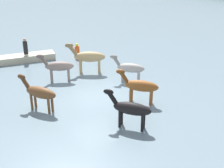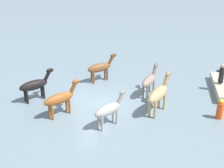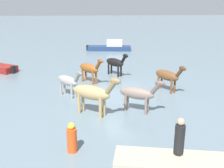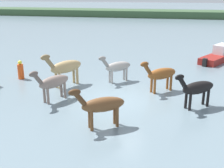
{
  "view_description": "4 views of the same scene",
  "coord_description": "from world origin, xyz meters",
  "px_view_note": "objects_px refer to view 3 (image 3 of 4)",
  "views": [
    {
      "loc": [
        13.12,
        -7.69,
        7.39
      ],
      "look_at": [
        0.98,
        0.41,
        0.98
      ],
      "focal_mm": 48.6,
      "sensor_mm": 36.0,
      "label": 1
    },
    {
      "loc": [
        -0.18,
        16.41,
        8.28
      ],
      "look_at": [
        -0.87,
        -0.73,
        0.8
      ],
      "focal_mm": 49.92,
      "sensor_mm": 36.0,
      "label": 2
    },
    {
      "loc": [
        -14.82,
        1.54,
        5.18
      ],
      "look_at": [
        -1.0,
        0.28,
        0.8
      ],
      "focal_mm": 41.82,
      "sensor_mm": 36.0,
      "label": 3
    },
    {
      "loc": [
        2.16,
        -13.26,
        5.36
      ],
      "look_at": [
        -0.2,
        -0.82,
        1.06
      ],
      "focal_mm": 46.13,
      "sensor_mm": 36.0,
      "label": 4
    }
  ],
  "objects_px": {
    "horse_dark_mare": "(115,63)",
    "horse_chestnut_trailing": "(93,93)",
    "horse_pinto_flank": "(168,76)",
    "boat_tender_starboard": "(110,48)",
    "horse_dun_straggler": "(68,81)",
    "buoy_channel_marker": "(72,139)",
    "boat_motor_center": "(180,167)",
    "person_watcher_seated": "(180,137)",
    "horse_rear_stallion": "(138,94)",
    "horse_lead": "(90,69)"
  },
  "relations": [
    {
      "from": "horse_rear_stallion",
      "to": "horse_pinto_flank",
      "type": "bearing_deg",
      "value": 81.53
    },
    {
      "from": "boat_tender_starboard",
      "to": "person_watcher_seated",
      "type": "xyz_separation_m",
      "value": [
        -21.78,
        -0.35,
        0.81
      ]
    },
    {
      "from": "boat_motor_center",
      "to": "boat_tender_starboard",
      "type": "bearing_deg",
      "value": -77.34
    },
    {
      "from": "horse_pinto_flank",
      "to": "boat_tender_starboard",
      "type": "xyz_separation_m",
      "value": [
        14.26,
        2.24,
        -0.65
      ]
    },
    {
      "from": "horse_chestnut_trailing",
      "to": "buoy_channel_marker",
      "type": "bearing_deg",
      "value": -69.84
    },
    {
      "from": "horse_lead",
      "to": "boat_motor_center",
      "type": "bearing_deg",
      "value": -23.66
    },
    {
      "from": "horse_dark_mare",
      "to": "boat_motor_center",
      "type": "bearing_deg",
      "value": -32.18
    },
    {
      "from": "horse_chestnut_trailing",
      "to": "boat_tender_starboard",
      "type": "height_order",
      "value": "horse_chestnut_trailing"
    },
    {
      "from": "horse_dark_mare",
      "to": "boat_tender_starboard",
      "type": "distance_m",
      "value": 10.45
    },
    {
      "from": "horse_rear_stallion",
      "to": "person_watcher_seated",
      "type": "height_order",
      "value": "person_watcher_seated"
    },
    {
      "from": "horse_rear_stallion",
      "to": "horse_dark_mare",
      "type": "xyz_separation_m",
      "value": [
        6.79,
        0.41,
        0.01
      ]
    },
    {
      "from": "horse_lead",
      "to": "buoy_channel_marker",
      "type": "height_order",
      "value": "horse_lead"
    },
    {
      "from": "horse_dark_mare",
      "to": "horse_chestnut_trailing",
      "type": "bearing_deg",
      "value": -50.87
    },
    {
      "from": "horse_rear_stallion",
      "to": "horse_dun_straggler",
      "type": "xyz_separation_m",
      "value": [
        2.56,
        3.52,
        -0.04
      ]
    },
    {
      "from": "horse_dun_straggler",
      "to": "person_watcher_seated",
      "type": "distance_m",
      "value": 8.17
    },
    {
      "from": "horse_chestnut_trailing",
      "to": "person_watcher_seated",
      "type": "distance_m",
      "value": 5.16
    },
    {
      "from": "horse_lead",
      "to": "buoy_channel_marker",
      "type": "xyz_separation_m",
      "value": [
        -8.41,
        0.72,
        -0.47
      ]
    },
    {
      "from": "horse_dun_straggler",
      "to": "horse_pinto_flank",
      "type": "bearing_deg",
      "value": 52.24
    },
    {
      "from": "horse_rear_stallion",
      "to": "horse_lead",
      "type": "distance_m",
      "value": 5.6
    },
    {
      "from": "boat_tender_starboard",
      "to": "person_watcher_seated",
      "type": "height_order",
      "value": "person_watcher_seated"
    },
    {
      "from": "horse_pinto_flank",
      "to": "horse_dark_mare",
      "type": "relative_size",
      "value": 1.05
    },
    {
      "from": "horse_dark_mare",
      "to": "boat_tender_starboard",
      "type": "height_order",
      "value": "horse_dark_mare"
    },
    {
      "from": "horse_dark_mare",
      "to": "boat_motor_center",
      "type": "relative_size",
      "value": 0.46
    },
    {
      "from": "boat_motor_center",
      "to": "horse_dun_straggler",
      "type": "bearing_deg",
      "value": -49.91
    },
    {
      "from": "horse_lead",
      "to": "buoy_channel_marker",
      "type": "bearing_deg",
      "value": -44.05
    },
    {
      "from": "boat_tender_starboard",
      "to": "buoy_channel_marker",
      "type": "height_order",
      "value": "boat_tender_starboard"
    },
    {
      "from": "horse_dun_straggler",
      "to": "horse_dark_mare",
      "type": "bearing_deg",
      "value": 102.09
    },
    {
      "from": "horse_chestnut_trailing",
      "to": "buoy_channel_marker",
      "type": "relative_size",
      "value": 2.07
    },
    {
      "from": "horse_pinto_flank",
      "to": "horse_dark_mare",
      "type": "xyz_separation_m",
      "value": [
        3.85,
        2.75,
        -0.0
      ]
    },
    {
      "from": "horse_rear_stallion",
      "to": "horse_chestnut_trailing",
      "type": "xyz_separation_m",
      "value": [
        -0.16,
        2.2,
        0.15
      ]
    },
    {
      "from": "horse_chestnut_trailing",
      "to": "buoy_channel_marker",
      "type": "xyz_separation_m",
      "value": [
        -3.15,
        0.82,
        -0.6
      ]
    },
    {
      "from": "person_watcher_seated",
      "to": "horse_dun_straggler",
      "type": "bearing_deg",
      "value": 29.09
    },
    {
      "from": "horse_dun_straggler",
      "to": "horse_chestnut_trailing",
      "type": "height_order",
      "value": "horse_chestnut_trailing"
    },
    {
      "from": "horse_pinto_flank",
      "to": "horse_dark_mare",
      "type": "height_order",
      "value": "horse_pinto_flank"
    },
    {
      "from": "person_watcher_seated",
      "to": "boat_tender_starboard",
      "type": "bearing_deg",
      "value": 0.91
    },
    {
      "from": "boat_motor_center",
      "to": "buoy_channel_marker",
      "type": "relative_size",
      "value": 3.84
    },
    {
      "from": "boat_tender_starboard",
      "to": "person_watcher_seated",
      "type": "relative_size",
      "value": 4.22
    },
    {
      "from": "boat_motor_center",
      "to": "boat_tender_starboard",
      "type": "distance_m",
      "value": 22.02
    },
    {
      "from": "horse_chestnut_trailing",
      "to": "person_watcher_seated",
      "type": "height_order",
      "value": "horse_chestnut_trailing"
    },
    {
      "from": "person_watcher_seated",
      "to": "boat_motor_center",
      "type": "bearing_deg",
      "value": -179.96
    },
    {
      "from": "horse_dark_mare",
      "to": "horse_chestnut_trailing",
      "type": "distance_m",
      "value": 7.18
    },
    {
      "from": "horse_rear_stallion",
      "to": "boat_tender_starboard",
      "type": "distance_m",
      "value": 17.22
    },
    {
      "from": "horse_rear_stallion",
      "to": "buoy_channel_marker",
      "type": "height_order",
      "value": "horse_rear_stallion"
    },
    {
      "from": "horse_rear_stallion",
      "to": "person_watcher_seated",
      "type": "relative_size",
      "value": 1.77
    },
    {
      "from": "horse_chestnut_trailing",
      "to": "horse_dun_straggler",
      "type": "bearing_deg",
      "value": 150.72
    },
    {
      "from": "horse_dun_straggler",
      "to": "person_watcher_seated",
      "type": "height_order",
      "value": "person_watcher_seated"
    },
    {
      "from": "horse_dun_straggler",
      "to": "boat_motor_center",
      "type": "relative_size",
      "value": 0.42
    },
    {
      "from": "horse_pinto_flank",
      "to": "horse_rear_stallion",
      "type": "height_order",
      "value": "horse_pinto_flank"
    },
    {
      "from": "horse_pinto_flank",
      "to": "horse_chestnut_trailing",
      "type": "height_order",
      "value": "horse_chestnut_trailing"
    },
    {
      "from": "horse_chestnut_trailing",
      "to": "boat_motor_center",
      "type": "xyz_separation_m",
      "value": [
        -4.65,
        -2.65,
        -0.95
      ]
    }
  ]
}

